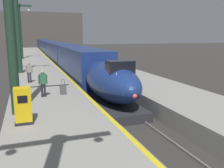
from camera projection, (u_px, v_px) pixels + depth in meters
platform_left at (39, 75)px, 26.94m from camera, size 4.80×110.00×1.05m
platform_right at (109, 72)px, 29.56m from camera, size 4.80×110.00×1.05m
platform_left_safety_stripe at (60, 70)px, 27.57m from camera, size 0.20×107.80×0.01m
rail_main_left at (66, 74)px, 30.64m from camera, size 0.08×110.00×0.12m
rail_main_right at (78, 74)px, 31.13m from camera, size 0.08×110.00×0.12m
highspeed_train_main at (55, 50)px, 47.46m from camera, size 2.92×76.34×3.60m
station_column_far at (17, 20)px, 24.24m from camera, size 4.00×0.68×8.77m
station_column_distant at (20, 26)px, 39.61m from camera, size 4.00×0.68×8.70m
passenger_near_edge at (43, 81)px, 15.20m from camera, size 0.56×0.29×1.69m
passenger_mid_platform at (29, 71)px, 19.83m from camera, size 0.56×0.29×1.69m
rolling_suitcase at (63, 90)px, 15.96m from camera, size 0.40×0.22×0.98m
ticket_machine_yellow at (23, 107)px, 10.63m from camera, size 0.76×0.62×1.60m
terminus_back_wall at (38, 30)px, 98.51m from camera, size 36.00×2.00×14.00m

